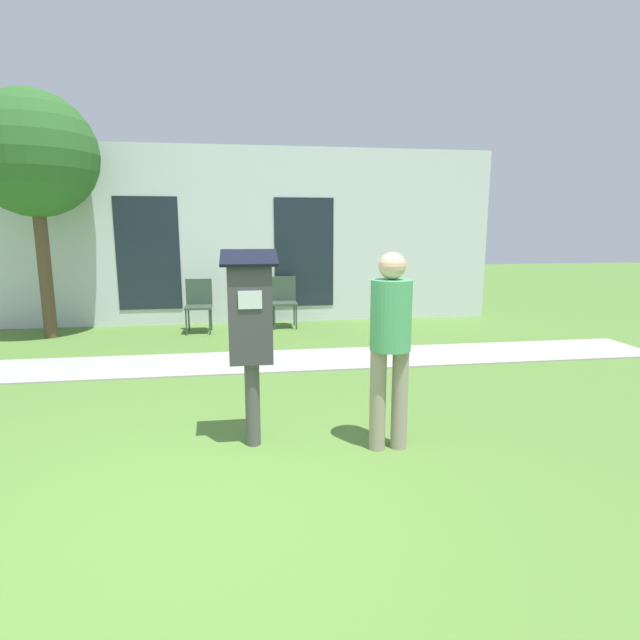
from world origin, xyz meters
TOP-DOWN VIEW (x-y plane):
  - ground_plane at (0.00, 0.00)m, footprint 40.00×40.00m
  - sidewalk at (0.00, 3.56)m, footprint 12.00×1.10m
  - building_facade at (0.00, 6.53)m, footprint 10.00×0.26m
  - parking_meter at (0.34, 1.01)m, footprint 0.44×0.31m
  - person_standing at (1.41, 0.78)m, footprint 0.32×0.32m
  - outdoor_chair_left at (-0.49, 5.71)m, footprint 0.44×0.44m
  - outdoor_chair_middle at (0.98, 5.93)m, footprint 0.44×0.44m
  - tree at (-2.85, 5.60)m, footprint 1.90×1.90m

SIDE VIEW (x-z plane):
  - ground_plane at x=0.00m, z-range 0.00..0.00m
  - sidewalk at x=0.00m, z-range 0.00..0.02m
  - outdoor_chair_left at x=-0.49m, z-range 0.08..0.98m
  - outdoor_chair_middle at x=0.98m, z-range 0.08..0.98m
  - person_standing at x=1.41m, z-range 0.14..1.72m
  - parking_meter at x=0.34m, z-range 0.22..1.81m
  - building_facade at x=0.00m, z-range 0.00..3.20m
  - tree at x=-2.85m, z-range 0.94..4.75m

